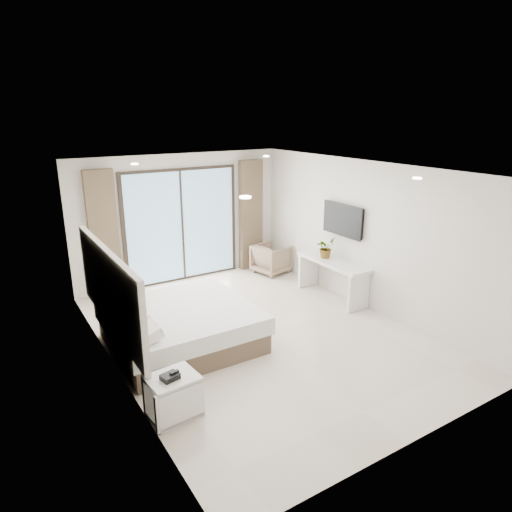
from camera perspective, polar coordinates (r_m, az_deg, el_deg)
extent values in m
plane|color=beige|center=(7.65, 0.35, -9.68)|extent=(6.20, 6.20, 0.00)
cube|color=silver|center=(9.81, -9.37, 4.66)|extent=(4.60, 0.02, 2.70)
cube|color=silver|center=(4.98, 19.99, -9.19)|extent=(4.60, 0.02, 2.70)
cube|color=silver|center=(6.28, -17.70, -3.35)|extent=(0.02, 6.20, 2.70)
cube|color=silver|center=(8.54, 13.56, 2.46)|extent=(0.02, 6.20, 2.70)
cube|color=white|center=(6.85, 0.39, 10.83)|extent=(4.60, 6.20, 0.02)
cube|color=silver|center=(6.67, -17.88, -3.98)|extent=(0.08, 3.00, 1.20)
cube|color=black|center=(8.84, 10.89, 4.49)|extent=(0.06, 1.00, 0.58)
cube|color=black|center=(8.81, 10.69, 4.46)|extent=(0.02, 1.04, 0.62)
cube|color=black|center=(9.81, -9.26, 3.77)|extent=(2.56, 0.04, 2.42)
cube|color=#91C5E9|center=(9.79, -9.19, 3.74)|extent=(2.40, 0.01, 2.30)
cube|color=brown|center=(9.21, -18.48, 2.50)|extent=(0.55, 0.14, 2.50)
cube|color=brown|center=(10.43, -0.64, 5.10)|extent=(0.55, 0.14, 2.50)
cylinder|color=white|center=(4.66, -1.34, 7.37)|extent=(0.12, 0.12, 0.02)
cylinder|color=white|center=(6.37, 19.51, 9.15)|extent=(0.12, 0.12, 0.02)
cylinder|color=white|center=(7.94, -14.93, 11.05)|extent=(0.12, 0.12, 0.02)
cylinder|color=white|center=(9.05, 1.29, 12.35)|extent=(0.12, 0.12, 0.02)
cube|color=brown|center=(7.35, -9.24, -9.67)|extent=(2.07, 1.97, 0.33)
cube|color=white|center=(7.22, -9.36, -7.56)|extent=(2.15, 2.05, 0.27)
cube|color=white|center=(6.34, -13.26, -9.49)|extent=(0.28, 0.41, 0.14)
cube|color=white|center=(6.73, -14.51, -7.96)|extent=(0.28, 0.41, 0.14)
cube|color=white|center=(7.13, -15.65, -6.56)|extent=(0.28, 0.41, 0.14)
cube|color=white|center=(7.52, -16.64, -5.34)|extent=(0.28, 0.41, 0.14)
cube|color=white|center=(5.65, -10.44, -14.84)|extent=(0.62, 0.52, 0.05)
cube|color=white|center=(5.91, -10.17, -18.73)|extent=(0.62, 0.52, 0.05)
cube|color=white|center=(5.62, -9.45, -17.95)|extent=(0.58, 0.10, 0.47)
cube|color=white|center=(5.94, -11.09, -15.84)|extent=(0.58, 0.10, 0.47)
cube|color=black|center=(5.57, -10.70, -14.62)|extent=(0.23, 0.20, 0.07)
cube|color=white|center=(8.92, 9.59, -0.73)|extent=(0.51, 1.64, 0.06)
cube|color=white|center=(8.55, 12.71, -4.49)|extent=(0.49, 0.06, 0.71)
cube|color=white|center=(9.57, 6.58, -1.74)|extent=(0.49, 0.06, 0.71)
imported|color=#33662D|center=(9.03, 8.70, 0.80)|extent=(0.45, 0.48, 0.32)
imported|color=#8A7A5A|center=(10.31, 1.94, -0.17)|extent=(0.80, 0.83, 0.72)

